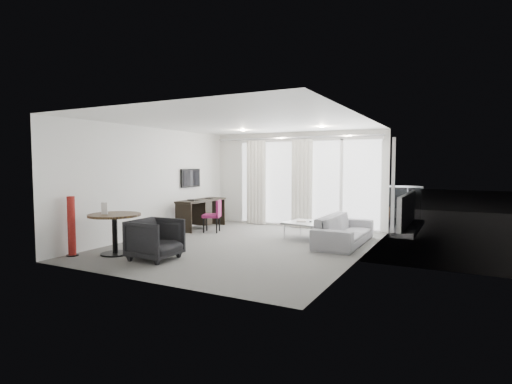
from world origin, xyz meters
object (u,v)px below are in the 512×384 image
at_px(red_lamp, 72,226).
at_px(rattan_chair_a, 328,208).
at_px(desk, 202,214).
at_px(coffee_table, 306,230).
at_px(rattan_chair_b, 377,212).
at_px(tub_armchair, 155,239).
at_px(desk_chair, 212,216).
at_px(round_table, 115,234).
at_px(sofa, 344,230).

relative_size(red_lamp, rattan_chair_a, 1.41).
bearing_deg(red_lamp, rattan_chair_a, 66.70).
xyz_separation_m(desk, coffee_table, (3.02, -0.12, -0.19)).
bearing_deg(rattan_chair_b, tub_armchair, -134.04).
xyz_separation_m(desk_chair, rattan_chair_b, (3.55, 2.98, -0.00)).
distance_m(desk_chair, tub_armchair, 3.00).
height_order(coffee_table, rattan_chair_b, rattan_chair_b).
relative_size(red_lamp, coffee_table, 1.30).
height_order(desk_chair, round_table, desk_chair).
bearing_deg(rattan_chair_b, round_table, -140.88).
distance_m(tub_armchair, coffee_table, 3.61).
distance_m(desk_chair, round_table, 2.97).
distance_m(round_table, red_lamp, 0.80).
bearing_deg(coffee_table, sofa, -12.23).
xyz_separation_m(round_table, rattan_chair_a, (2.25, 6.22, 0.01)).
xyz_separation_m(desk, desk_chair, (0.58, -0.38, 0.02)).
xyz_separation_m(red_lamp, tub_armchair, (1.58, 0.51, -0.19)).
distance_m(round_table, rattan_chair_b, 7.04).
bearing_deg(sofa, coffee_table, 77.77).
relative_size(desk_chair, sofa, 0.38).
xyz_separation_m(coffee_table, rattan_chair_a, (-0.42, 2.99, 0.20)).
relative_size(desk_chair, rattan_chair_a, 1.02).
bearing_deg(desk_chair, round_table, -115.39).
bearing_deg(round_table, rattan_chair_a, 70.13).
xyz_separation_m(desk_chair, round_table, (-0.23, -2.96, -0.02)).
distance_m(desk_chair, red_lamp, 3.53).
height_order(tub_armchair, sofa, tub_armchair).
bearing_deg(coffee_table, desk, 177.80).
relative_size(desk, round_table, 1.70).
xyz_separation_m(desk, sofa, (3.98, -0.32, -0.08)).
xyz_separation_m(round_table, red_lamp, (-0.63, -0.46, 0.17)).
bearing_deg(desk_chair, coffee_table, -14.81).
relative_size(desk_chair, round_table, 0.84).
bearing_deg(red_lamp, tub_armchair, 17.95).
distance_m(coffee_table, rattan_chair_a, 3.03).
xyz_separation_m(round_table, tub_armchair, (0.95, 0.05, -0.02)).
distance_m(red_lamp, tub_armchair, 1.67).
bearing_deg(sofa, red_lamp, 129.28).
bearing_deg(red_lamp, sofa, 39.28).
bearing_deg(coffee_table, rattan_chair_a, 97.94).
relative_size(round_table, tub_armchair, 1.20).
relative_size(rattan_chair_a, rattan_chair_b, 0.99).
xyz_separation_m(rattan_chair_a, rattan_chair_b, (1.52, -0.28, 0.01)).
height_order(desk, tub_armchair, desk).
distance_m(tub_armchair, rattan_chair_a, 6.30).
distance_m(coffee_table, sofa, 0.99).
distance_m(desk_chair, rattan_chair_b, 4.63).
xyz_separation_m(round_table, rattan_chair_b, (3.77, 5.94, 0.01)).
relative_size(desk, tub_armchair, 2.04).
bearing_deg(tub_armchair, coffee_table, -30.16).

